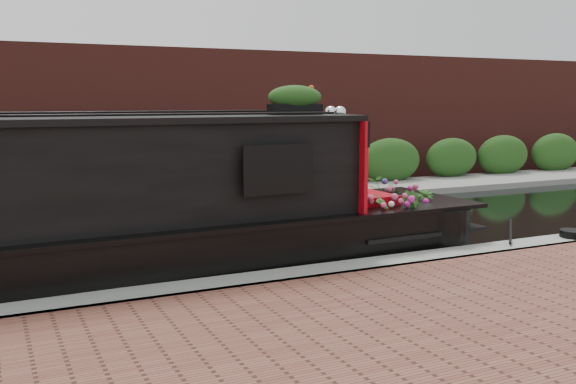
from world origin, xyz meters
name	(u,v)px	position (x,y,z in m)	size (l,w,h in m)	color
ground	(253,238)	(0.00, 0.00, 0.00)	(80.00, 80.00, 0.00)	black
near_bank_coping	(343,284)	(0.00, -3.30, 0.00)	(40.00, 0.60, 0.50)	gray
far_bank_path	(188,205)	(0.00, 4.20, 0.00)	(40.00, 2.40, 0.34)	gray
far_hedge	(178,200)	(0.00, 5.10, 0.00)	(40.00, 1.10, 2.80)	#224B19
far_brick_wall	(158,190)	(0.00, 7.20, 0.00)	(40.00, 1.00, 8.00)	#5A231E
narrowboat	(45,226)	(-3.77, -1.89, 0.90)	(12.91, 2.63, 3.02)	black
rope_fender	(450,233)	(3.04, -1.89, 0.19)	(0.37, 0.37, 0.43)	olive
coiled_mooring_rope	(573,234)	(4.51, -3.30, 0.31)	(0.44, 0.44, 0.12)	black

